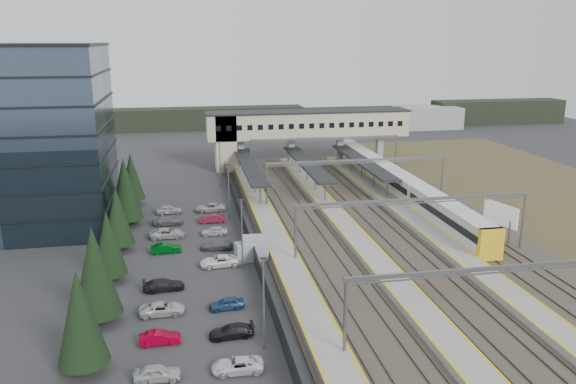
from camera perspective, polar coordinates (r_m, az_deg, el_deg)
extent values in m
plane|color=#2B2B2D|center=(71.95, 1.07, -4.88)|extent=(220.00, 220.00, 0.00)
cube|color=#323E50|center=(82.32, -26.22, 4.76)|extent=(24.00, 18.00, 24.00)
cube|color=black|center=(84.08, -25.54, -0.98)|extent=(24.30, 18.30, 0.25)
cube|color=black|center=(83.27, -25.80, 1.29)|extent=(24.30, 18.30, 0.25)
cube|color=black|center=(82.60, -26.08, 3.60)|extent=(24.30, 18.30, 0.25)
cube|color=black|center=(82.07, -26.36, 5.94)|extent=(24.30, 18.30, 0.25)
cube|color=black|center=(81.68, -26.64, 8.30)|extent=(24.30, 18.30, 0.25)
cube|color=black|center=(81.43, -26.93, 10.69)|extent=(24.30, 18.30, 0.25)
cube|color=black|center=(81.32, -27.23, 13.16)|extent=(24.30, 18.30, 0.40)
cylinder|color=black|center=(47.64, -19.90, -16.26)|extent=(0.44, 0.44, 1.20)
cone|color=black|center=(45.67, -20.38, -11.79)|extent=(3.90, 3.90, 7.50)
cylinder|color=black|center=(54.55, -18.60, -11.92)|extent=(0.44, 0.44, 1.20)
cone|color=black|center=(52.71, -19.01, -7.55)|extent=(4.26, 4.26, 8.20)
cylinder|color=black|center=(62.64, -17.51, -8.20)|extent=(0.44, 0.44, 1.20)
cone|color=black|center=(61.28, -17.79, -4.93)|extent=(3.54, 3.54, 6.80)
cylinder|color=black|center=(70.95, -16.69, -5.34)|extent=(0.44, 0.44, 1.20)
cone|color=black|center=(69.72, -16.93, -2.33)|extent=(3.64, 3.64, 7.00)
cylinder|color=black|center=(80.36, -15.99, -2.86)|extent=(0.44, 0.44, 1.20)
cone|color=black|center=(79.08, -16.23, 0.34)|extent=(4.42, 4.42, 8.50)
cylinder|color=black|center=(89.89, -15.44, -0.90)|extent=(0.44, 0.44, 1.20)
cone|color=black|center=(88.90, -15.62, 1.57)|extent=(3.74, 3.74, 7.20)
imported|color=#B1B2B5|center=(45.28, -13.11, -17.46)|extent=(3.61, 1.59, 1.21)
imported|color=#A50021|center=(49.85, -12.87, -14.23)|extent=(3.49, 1.32, 1.14)
imported|color=silver|center=(54.52, -12.67, -11.49)|extent=(4.27, 2.11, 1.16)
imported|color=black|center=(59.30, -12.51, -9.19)|extent=(4.31, 2.06, 1.21)
imported|color=#01480F|center=(69.11, -12.26, -5.59)|extent=(3.66, 1.43, 1.19)
imported|color=#B4B4B4|center=(74.08, -12.17, -4.13)|extent=(4.51, 2.10, 1.25)
imported|color=slate|center=(79.11, -12.08, -2.88)|extent=(4.20, 1.73, 1.22)
imported|color=#A8A9AC|center=(84.16, -12.01, -1.75)|extent=(3.88, 1.82, 1.28)
imported|color=silver|center=(45.32, -5.16, -17.13)|extent=(4.08, 2.00, 1.12)
imported|color=black|center=(49.86, -5.76, -13.89)|extent=(3.97, 1.78, 1.13)
imported|color=navy|center=(54.54, -6.25, -11.19)|extent=(3.47, 1.66, 1.14)
imported|color=white|center=(64.17, -6.99, -6.98)|extent=(4.57, 2.32, 1.24)
imported|color=#595A62|center=(69.12, -7.27, -5.37)|extent=(4.03, 1.93, 1.13)
imported|color=silver|center=(74.10, -7.52, -3.93)|extent=(3.47, 1.47, 1.17)
imported|color=maroon|center=(79.12, -7.73, -2.67)|extent=(3.75, 1.38, 1.23)
imported|color=#B0B0B5|center=(84.17, -7.92, -1.57)|extent=(4.44, 2.07, 1.23)
cylinder|color=slate|center=(46.46, -2.49, -11.33)|extent=(0.16, 0.16, 8.00)
cube|color=black|center=(44.81, -2.55, -6.75)|extent=(0.50, 0.25, 0.15)
cylinder|color=slate|center=(62.02, -4.70, -4.37)|extent=(0.16, 0.16, 8.00)
cube|color=black|center=(60.80, -4.78, -0.81)|extent=(0.50, 0.25, 0.15)
cylinder|color=slate|center=(79.15, -6.05, -0.04)|extent=(0.16, 0.16, 8.00)
cube|color=black|center=(78.20, -6.13, 2.78)|extent=(0.50, 0.25, 0.15)
cylinder|color=slate|center=(96.60, -6.91, 2.73)|extent=(0.16, 0.16, 8.00)
cube|color=black|center=(95.82, -6.99, 5.07)|extent=(0.50, 0.25, 0.15)
cube|color=#26282B|center=(75.37, -4.54, -3.18)|extent=(0.08, 90.00, 2.00)
cube|color=#939598|center=(65.83, -3.37, -5.66)|extent=(3.30, 2.53, 2.60)
cube|color=#939598|center=(65.34, -4.34, -6.09)|extent=(2.49, 2.16, 2.08)
cube|color=#37302A|center=(79.56, 8.86, -3.00)|extent=(34.00, 90.00, 0.20)
cube|color=#59544C|center=(76.36, -0.20, -3.45)|extent=(0.08, 90.00, 0.14)
cube|color=#59544C|center=(76.62, 0.86, -3.39)|extent=(0.08, 90.00, 0.14)
cube|color=#59544C|center=(77.14, 2.72, -3.27)|extent=(0.08, 90.00, 0.14)
cube|color=#59544C|center=(77.46, 3.76, -3.21)|extent=(0.08, 90.00, 0.14)
cube|color=#59544C|center=(78.67, 6.99, -3.00)|extent=(0.08, 90.00, 0.14)
cube|color=#59544C|center=(79.10, 7.99, -2.93)|extent=(0.08, 90.00, 0.14)
cube|color=#59544C|center=(79.92, 9.73, -2.82)|extent=(0.08, 90.00, 0.14)
cube|color=#59544C|center=(80.42, 10.70, -2.75)|extent=(0.08, 90.00, 0.14)
cube|color=#59544C|center=(82.13, 13.67, -2.54)|extent=(0.08, 90.00, 0.14)
cube|color=#59544C|center=(82.72, 14.58, -2.47)|extent=(0.08, 90.00, 0.14)
cube|color=#59544C|center=(83.81, 16.17, -2.36)|extent=(0.08, 90.00, 0.14)
cube|color=#59544C|center=(84.46, 17.05, -2.29)|extent=(0.08, 90.00, 0.14)
cube|color=gray|center=(75.96, -1.90, -3.43)|extent=(3.20, 82.00, 0.90)
cube|color=gold|center=(75.62, -2.99, -3.16)|extent=(0.25, 82.00, 0.02)
cube|color=gold|center=(76.03, -0.82, -3.04)|extent=(0.25, 82.00, 0.02)
cube|color=gray|center=(77.98, 5.39, -2.99)|extent=(3.20, 82.00, 0.90)
cube|color=gold|center=(77.47, 4.37, -2.73)|extent=(0.25, 82.00, 0.02)
cube|color=gold|center=(78.24, 6.42, -2.60)|extent=(0.25, 82.00, 0.02)
cube|color=gray|center=(81.20, 12.21, -2.53)|extent=(3.20, 82.00, 0.90)
cube|color=gold|center=(80.52, 11.27, -2.28)|extent=(0.25, 82.00, 0.02)
cube|color=gold|center=(81.62, 13.17, -2.16)|extent=(0.25, 82.00, 0.02)
cube|color=black|center=(96.04, -3.89, 2.73)|extent=(3.00, 30.00, 0.25)
cube|color=slate|center=(96.08, -3.89, 2.65)|extent=(3.10, 30.00, 0.12)
cylinder|color=slate|center=(83.91, -2.83, -0.22)|extent=(0.20, 0.20, 3.10)
cylinder|color=slate|center=(90.14, -3.39, 0.86)|extent=(0.20, 0.20, 3.10)
cylinder|color=slate|center=(96.40, -3.87, 1.81)|extent=(0.20, 0.20, 3.10)
cylinder|color=slate|center=(102.70, -4.30, 2.64)|extent=(0.20, 0.20, 3.10)
cylinder|color=slate|center=(109.02, -4.68, 3.37)|extent=(0.20, 0.20, 3.10)
cube|color=black|center=(97.65, 1.95, 2.97)|extent=(3.00, 30.00, 0.25)
cube|color=slate|center=(97.69, 1.95, 2.89)|extent=(3.10, 30.00, 0.12)
cylinder|color=slate|center=(85.74, 3.80, 0.10)|extent=(0.20, 0.20, 3.10)
cylinder|color=slate|center=(91.85, 2.81, 1.14)|extent=(0.20, 0.20, 3.10)
cylinder|color=slate|center=(98.01, 1.94, 2.06)|extent=(0.20, 0.20, 3.10)
cylinder|color=slate|center=(104.21, 1.18, 2.86)|extent=(0.20, 0.20, 3.10)
cylinder|color=slate|center=(110.44, 0.50, 3.57)|extent=(0.20, 0.20, 3.10)
cube|color=black|center=(100.24, 7.55, 3.17)|extent=(3.00, 30.00, 0.25)
cube|color=slate|center=(100.27, 7.55, 3.08)|extent=(3.10, 30.00, 0.12)
cylinder|color=slate|center=(88.68, 10.08, 0.41)|extent=(0.20, 0.20, 3.10)
cylinder|color=slate|center=(94.59, 8.72, 1.40)|extent=(0.20, 0.20, 3.10)
cylinder|color=slate|center=(100.58, 7.52, 2.28)|extent=(0.20, 0.20, 3.10)
cylinder|color=slate|center=(106.63, 6.46, 3.05)|extent=(0.20, 0.20, 3.10)
cylinder|color=slate|center=(112.73, 5.51, 3.75)|extent=(0.20, 0.20, 3.10)
cube|color=#B8AF8C|center=(112.01, 2.08, 6.90)|extent=(40.00, 6.00, 5.00)
cube|color=black|center=(111.66, 2.09, 8.19)|extent=(40.40, 6.40, 0.30)
cube|color=#B8AF8C|center=(110.14, -6.38, 5.09)|extent=(4.00, 6.00, 11.00)
cube|color=black|center=(106.56, -7.11, 6.42)|extent=(1.00, 0.06, 1.00)
cube|color=black|center=(106.69, -6.03, 6.46)|extent=(1.00, 0.06, 1.00)
cube|color=black|center=(106.86, -4.96, 6.50)|extent=(1.00, 0.06, 1.00)
cube|color=black|center=(107.07, -3.89, 6.54)|extent=(1.00, 0.06, 1.00)
cube|color=black|center=(107.31, -2.82, 6.58)|extent=(1.00, 0.06, 1.00)
cube|color=black|center=(107.60, -1.76, 6.61)|extent=(1.00, 0.06, 1.00)
cube|color=black|center=(107.91, -0.70, 6.64)|extent=(1.00, 0.06, 1.00)
cube|color=black|center=(108.27, 0.35, 6.67)|extent=(1.00, 0.06, 1.00)
cube|color=black|center=(108.65, 1.39, 6.70)|extent=(1.00, 0.06, 1.00)
cube|color=black|center=(109.08, 2.43, 6.72)|extent=(1.00, 0.06, 1.00)
cube|color=black|center=(109.54, 3.45, 6.75)|extent=(1.00, 0.06, 1.00)
cube|color=black|center=(110.03, 4.47, 6.76)|extent=(1.00, 0.06, 1.00)
cube|color=black|center=(110.56, 5.48, 6.78)|extent=(1.00, 0.06, 1.00)
cube|color=black|center=(111.12, 6.48, 6.80)|extent=(1.00, 0.06, 1.00)
cube|color=black|center=(111.71, 7.47, 6.81)|extent=(1.00, 0.06, 1.00)
cube|color=black|center=(112.34, 8.45, 6.82)|extent=(1.00, 0.06, 1.00)
cube|color=black|center=(113.00, 9.42, 6.83)|extent=(1.00, 0.06, 1.00)
cube|color=black|center=(113.69, 10.37, 6.84)|extent=(1.00, 0.06, 1.00)
cube|color=black|center=(114.41, 11.32, 6.84)|extent=(1.00, 0.06, 1.00)
cube|color=gray|center=(110.71, -5.56, 3.85)|extent=(1.20, 1.60, 6.00)
cube|color=gray|center=(110.85, -4.79, 3.88)|extent=(1.20, 1.60, 6.00)
cube|color=gray|center=(112.24, 0.31, 4.08)|extent=(1.20, 1.60, 6.00)
cube|color=gray|center=(114.50, 5.24, 4.24)|extent=(1.20, 1.60, 6.00)
cube|color=gray|center=(117.06, 9.26, 4.34)|extent=(1.20, 1.60, 6.00)
cylinder|color=slate|center=(45.21, 5.81, -12.91)|extent=(0.28, 0.28, 7.00)
cube|color=slate|center=(49.27, 21.89, -7.06)|extent=(28.40, 0.25, 0.35)
cube|color=slate|center=(49.42, 21.84, -7.49)|extent=(28.40, 0.12, 0.12)
cylinder|color=slate|center=(63.02, 0.76, -4.48)|extent=(0.28, 0.28, 7.00)
cylinder|color=slate|center=(73.51, 22.72, -2.79)|extent=(0.28, 0.28, 7.00)
cube|color=slate|center=(65.99, 12.78, -0.76)|extent=(28.40, 0.25, 0.35)
cube|color=slate|center=(66.10, 12.76, -1.09)|extent=(28.40, 0.12, 0.12)
cylinder|color=slate|center=(83.75, -2.17, 0.53)|extent=(0.28, 0.28, 7.00)
cylinder|color=slate|center=(91.91, 15.38, 1.32)|extent=(0.28, 0.28, 7.00)
cube|color=slate|center=(86.01, 7.09, 3.22)|extent=(28.40, 0.25, 0.35)
cube|color=slate|center=(86.10, 7.08, 2.96)|extent=(28.40, 0.12, 0.12)
cylinder|color=slate|center=(103.06, -3.79, 3.32)|extent=(0.28, 0.28, 7.00)
cylinder|color=slate|center=(109.79, 10.91, 3.81)|extent=(0.28, 0.28, 7.00)
cube|color=slate|center=(104.90, 3.83, 5.47)|extent=(28.40, 0.25, 0.35)
cube|color=slate|center=(104.97, 3.82, 5.26)|extent=(28.40, 0.12, 0.12)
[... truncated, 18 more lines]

